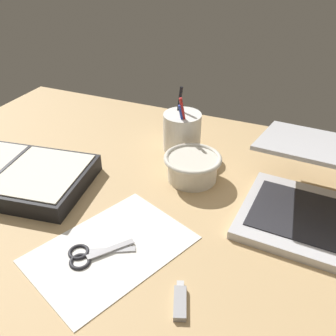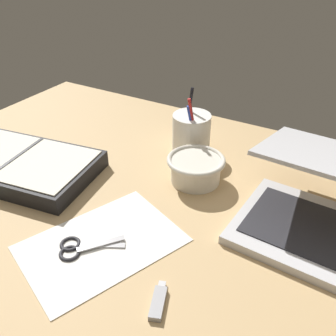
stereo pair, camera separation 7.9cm
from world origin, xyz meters
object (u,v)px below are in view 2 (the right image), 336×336
pen_cup (191,133)px  scissors (77,248)px  laptop (334,211)px  bowl (196,168)px  planner (19,164)px

pen_cup → scissors: (-1.52, -42.75, -4.80)cm
laptop → bowl: (-30.21, 2.91, -1.84)cm
laptop → planner: (-68.34, -15.05, -3.05)cm
laptop → pen_cup: pen_cup is taller
laptop → bowl: laptop is taller
laptop → pen_cup: (-37.50, 14.88, -0.05)cm
laptop → bowl: bearing=177.9°
bowl → planner: (-38.13, -17.96, -1.21)cm
bowl → planner: bowl is taller
pen_cup → bowl: bearing=-58.7°
pen_cup → planner: size_ratio=0.41×
laptop → scissors: (-39.02, -27.88, -4.85)cm
scissors → pen_cup: bearing=48.3°
bowl → pen_cup: size_ratio=0.82×
planner → scissors: size_ratio=3.48×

